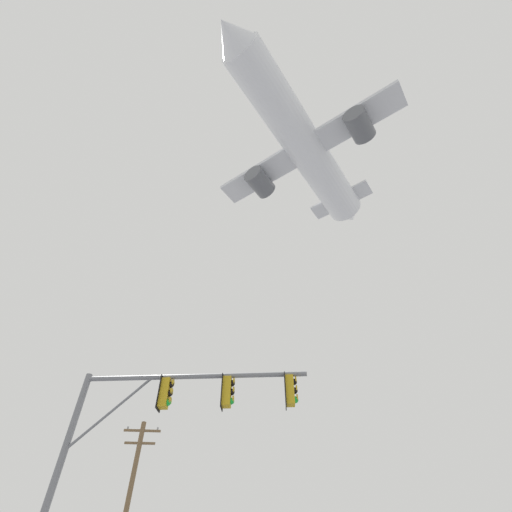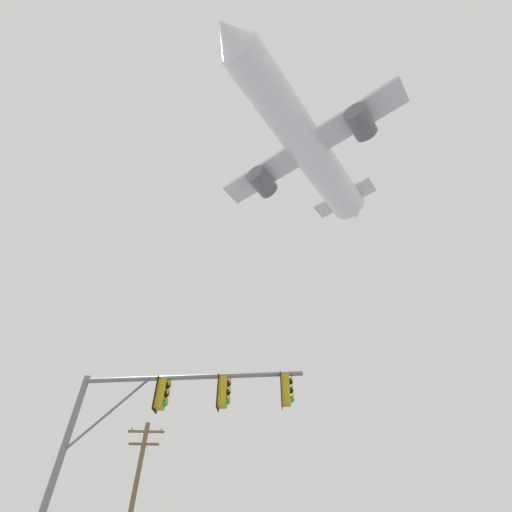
# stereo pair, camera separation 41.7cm
# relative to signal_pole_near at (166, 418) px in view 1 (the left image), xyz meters

# --- Properties ---
(signal_pole_near) EXTENTS (7.16, 1.24, 6.44)m
(signal_pole_near) POSITION_rel_signal_pole_near_xyz_m (0.00, 0.00, 0.00)
(signal_pole_near) COLOR slate
(signal_pole_near) RESTS_ON ground
(utility_pole) EXTENTS (2.20, 0.28, 8.78)m
(utility_pole) POSITION_rel_signal_pole_near_xyz_m (-3.20, 12.44, -0.35)
(utility_pole) COLOR brown
(utility_pole) RESTS_ON ground
(airplane) EXTENTS (22.60, 26.04, 8.39)m
(airplane) POSITION_rel_signal_pole_near_xyz_m (9.09, 10.25, 35.20)
(airplane) COLOR white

